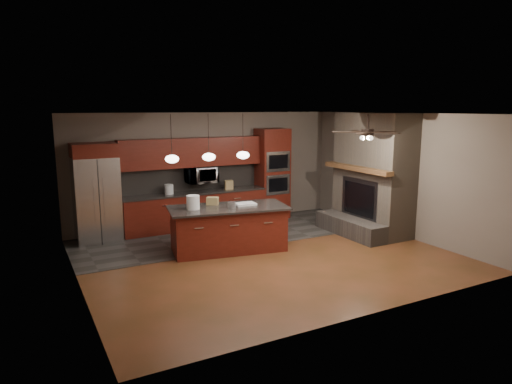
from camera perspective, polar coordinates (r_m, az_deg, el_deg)
ground at (r=9.21m, az=1.23°, el=-7.95°), size 7.00×7.00×0.00m
ceiling at (r=8.74m, az=1.30°, el=9.74°), size 7.00×6.00×0.02m
back_wall at (r=11.55m, az=-6.04°, el=2.91°), size 7.00×0.02×2.80m
right_wall at (r=10.99m, az=17.40°, el=2.10°), size 0.02×6.00×2.80m
left_wall at (r=7.81m, az=-21.76°, el=-1.45°), size 0.02×6.00×2.80m
slate_tile_patch at (r=10.75m, az=-3.48°, el=-5.23°), size 7.00×2.40×0.01m
fireplace_column at (r=10.98m, az=14.19°, el=1.70°), size 1.30×2.10×2.80m
back_cabinetry at (r=11.22m, az=-7.75°, el=0.03°), size 3.59×0.64×2.20m
oven_tower at (r=12.04m, az=2.05°, el=2.27°), size 0.80×0.63×2.38m
microwave at (r=11.23m, az=-6.85°, el=2.16°), size 0.73×0.41×0.50m
refrigerator at (r=10.51m, az=-19.32°, el=-0.12°), size 0.94×0.75×2.17m
kitchen_island at (r=9.45m, az=-3.46°, el=-4.56°), size 2.57×1.51×0.92m
white_bucket at (r=9.15m, az=-7.88°, el=-1.30°), size 0.30×0.30×0.28m
paint_can at (r=9.25m, az=-3.05°, el=-1.62°), size 0.23×0.23×0.11m
paint_tray at (r=9.49m, az=-1.36°, el=-1.51°), size 0.44×0.32×0.04m
cardboard_box at (r=9.57m, az=-5.45°, el=-1.11°), size 0.30×0.28×0.15m
counter_bucket at (r=10.96m, az=-10.82°, el=0.34°), size 0.25×0.25×0.23m
counter_box at (r=11.45m, az=-3.42°, el=0.91°), size 0.23×0.19×0.22m
pendant_left at (r=8.78m, az=-10.46°, el=4.11°), size 0.26×0.26×0.92m
pendant_center at (r=9.03m, az=-5.91°, el=4.40°), size 0.26×0.26×0.92m
pendant_right at (r=9.34m, az=-1.64°, el=4.65°), size 0.26×0.26×0.92m
ceiling_fan at (r=9.15m, az=13.78°, el=7.33°), size 1.27×1.33×0.41m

